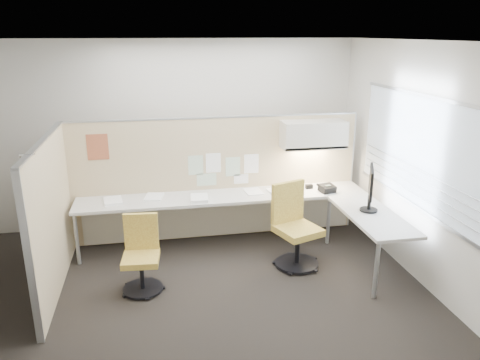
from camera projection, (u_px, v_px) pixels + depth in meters
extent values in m
cube|color=black|center=(190.00, 295.00, 5.38)|extent=(5.50, 4.50, 0.01)
cube|color=white|center=(181.00, 40.00, 4.53)|extent=(5.50, 4.50, 0.01)
cube|color=beige|center=(174.00, 135.00, 7.06)|extent=(5.50, 0.02, 2.80)
cube|color=beige|center=(214.00, 287.00, 2.84)|extent=(5.50, 0.02, 2.80)
cube|color=beige|center=(422.00, 165.00, 5.44)|extent=(0.02, 4.50, 2.80)
cube|color=#93A1AB|center=(422.00, 153.00, 5.39)|extent=(0.01, 2.80, 1.30)
cube|color=#CEB98F|center=(217.00, 179.00, 6.71)|extent=(4.10, 0.06, 1.75)
cube|color=#CEB98F|center=(52.00, 217.00, 5.31)|extent=(0.06, 2.20, 1.75)
cube|color=beige|center=(224.00, 197.00, 6.46)|extent=(4.00, 0.60, 0.04)
cube|color=beige|center=(372.00, 216.00, 5.79)|extent=(0.60, 1.47, 0.04)
cube|color=beige|center=(221.00, 214.00, 6.82)|extent=(3.90, 0.02, 0.64)
cylinder|color=#A5A8AA|center=(77.00, 240.00, 5.98)|extent=(0.05, 0.05, 0.69)
cylinder|color=#A5A8AA|center=(376.00, 270.00, 5.21)|extent=(0.05, 0.05, 0.69)
cylinder|color=#A5A8AA|center=(328.00, 221.00, 6.59)|extent=(0.05, 0.05, 0.69)
cube|color=beige|center=(313.00, 134.00, 6.56)|extent=(0.90, 0.36, 0.38)
cube|color=#FFEABF|center=(313.00, 149.00, 6.62)|extent=(0.60, 0.06, 0.02)
cube|color=#8CBF8C|center=(196.00, 165.00, 6.55)|extent=(0.21, 0.00, 0.28)
cube|color=white|center=(213.00, 163.00, 6.59)|extent=(0.21, 0.00, 0.28)
cube|color=#8CBF8C|center=(233.00, 167.00, 6.66)|extent=(0.21, 0.00, 0.28)
cube|color=white|center=(251.00, 164.00, 6.70)|extent=(0.21, 0.00, 0.28)
cube|color=#8CBF8C|center=(207.00, 180.00, 6.65)|extent=(0.28, 0.00, 0.18)
cube|color=white|center=(241.00, 179.00, 6.74)|extent=(0.21, 0.00, 0.14)
cube|color=#E8541D|center=(98.00, 147.00, 6.22)|extent=(0.28, 0.00, 0.35)
cylinder|color=black|center=(143.00, 289.00, 5.45)|extent=(0.46, 0.46, 0.03)
cylinder|color=black|center=(142.00, 275.00, 5.40)|extent=(0.05, 0.05, 0.36)
cube|color=#E8D756|center=(141.00, 259.00, 5.33)|extent=(0.44, 0.44, 0.07)
cube|color=#E8D756|center=(141.00, 231.00, 5.44)|extent=(0.39, 0.09, 0.45)
cylinder|color=black|center=(297.00, 263.00, 6.03)|extent=(0.56, 0.56, 0.03)
cylinder|color=black|center=(297.00, 248.00, 5.97)|extent=(0.06, 0.06, 0.43)
cube|color=#E8D756|center=(298.00, 231.00, 5.89)|extent=(0.63, 0.63, 0.09)
cube|color=#E8D756|center=(288.00, 202.00, 5.99)|extent=(0.47, 0.22, 0.54)
cylinder|color=black|center=(369.00, 210.00, 5.88)|extent=(0.22, 0.22, 0.02)
cylinder|color=black|center=(369.00, 203.00, 5.85)|extent=(0.04, 0.04, 0.20)
cube|color=black|center=(371.00, 182.00, 5.77)|extent=(0.25, 0.50, 0.36)
cube|color=black|center=(371.00, 182.00, 5.77)|extent=(0.21, 0.45, 0.31)
cube|color=black|center=(327.00, 189.00, 6.57)|extent=(0.24, 0.23, 0.12)
cylinder|color=black|center=(321.00, 186.00, 6.56)|extent=(0.07, 0.17, 0.04)
cube|color=black|center=(291.00, 187.00, 6.71)|extent=(0.14, 0.09, 0.05)
cube|color=black|center=(309.00, 187.00, 6.72)|extent=(0.10, 0.07, 0.06)
cube|color=silver|center=(27.00, 154.00, 4.43)|extent=(0.14, 0.02, 0.02)
cylinder|color=silver|center=(21.00, 163.00, 4.44)|extent=(0.02, 0.02, 0.14)
cube|color=#AD7F4C|center=(22.00, 176.00, 4.48)|extent=(0.02, 0.41, 0.12)
cube|color=#AD7F4C|center=(21.00, 180.00, 4.52)|extent=(0.02, 0.41, 0.12)
cube|color=gray|center=(29.00, 236.00, 4.62)|extent=(0.01, 0.07, 1.03)
cube|color=white|center=(113.00, 201.00, 6.20)|extent=(0.27, 0.33, 0.03)
cube|color=white|center=(154.00, 197.00, 6.36)|extent=(0.28, 0.34, 0.02)
cube|color=white|center=(199.00, 198.00, 6.27)|extent=(0.25, 0.32, 0.05)
cube|color=white|center=(253.00, 192.00, 6.58)|extent=(0.25, 0.32, 0.01)
cube|color=white|center=(278.00, 192.00, 6.57)|extent=(0.28, 0.33, 0.02)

